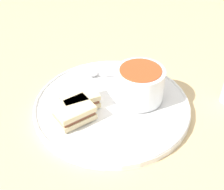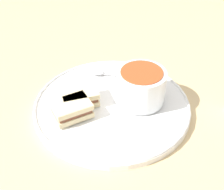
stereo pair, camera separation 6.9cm
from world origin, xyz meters
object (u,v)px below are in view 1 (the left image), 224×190
Objects in this scene: sandwich_half_near at (79,99)px; sandwich_half_far at (74,112)px; spoon at (95,74)px; soup_bowl at (140,85)px.

sandwich_half_near is 0.05m from sandwich_half_far.
spoon is 1.25× the size of sandwich_half_far.
sandwich_half_far is at bearing -27.02° from sandwich_half_near.
soup_bowl is at bearing 98.34° from sandwich_half_far.
sandwich_half_near is at bearing -97.29° from soup_bowl.
soup_bowl is at bearing 82.71° from sandwich_half_near.
soup_bowl is 0.14m from sandwich_half_near.
soup_bowl is at bearing 141.28° from spoon.
soup_bowl is 0.94× the size of spoon.
soup_bowl reaches higher than sandwich_half_far.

